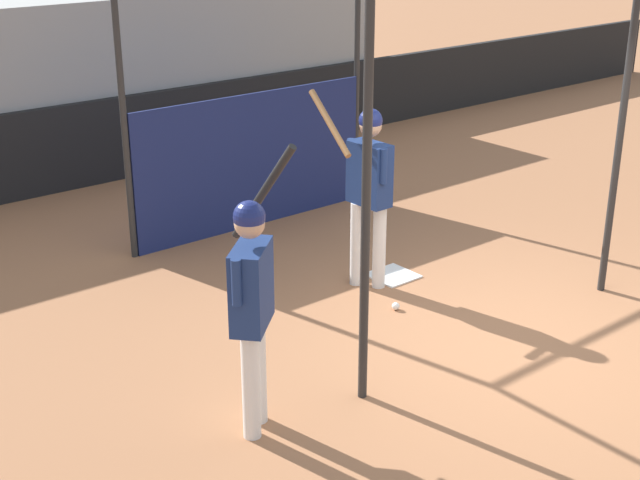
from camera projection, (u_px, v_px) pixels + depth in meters
ground_plane at (508, 345)px, 7.75m from camera, size 60.00×60.00×0.00m
outfield_wall at (141, 135)px, 12.25m from camera, size 24.00×0.12×1.12m
bleacher_section at (95, 75)px, 12.93m from camera, size 8.70×2.40×2.40m
batting_cage at (288, 121)px, 9.56m from camera, size 3.24×3.77×3.21m
home_plate at (392, 275)px, 9.13m from camera, size 0.44×0.44×0.02m
player_batter at (368, 181)px, 8.53m from camera, size 0.50×0.88×1.92m
player_waiting at (252, 295)px, 6.17m from camera, size 0.66×0.76×2.09m
baseball at (396, 306)px, 8.39m from camera, size 0.07×0.07×0.07m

